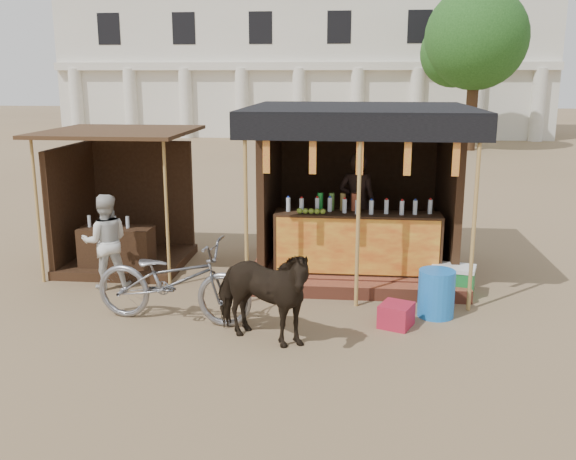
# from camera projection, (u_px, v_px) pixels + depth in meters

# --- Properties ---
(ground) EXTENTS (120.00, 120.00, 0.00)m
(ground) POSITION_uv_depth(u_px,v_px,m) (275.00, 346.00, 7.94)
(ground) COLOR #846B4C
(ground) RESTS_ON ground
(main_stall) EXTENTS (3.60, 3.61, 2.78)m
(main_stall) POSITION_uv_depth(u_px,v_px,m) (357.00, 211.00, 10.84)
(main_stall) COLOR brown
(main_stall) RESTS_ON ground
(secondary_stall) EXTENTS (2.40, 2.40, 2.38)m
(secondary_stall) POSITION_uv_depth(u_px,v_px,m) (117.00, 217.00, 11.18)
(secondary_stall) COLOR #362213
(secondary_stall) RESTS_ON ground
(cow) EXTENTS (1.65, 1.24, 1.27)m
(cow) POSITION_uv_depth(u_px,v_px,m) (261.00, 295.00, 7.91)
(cow) COLOR black
(cow) RESTS_ON ground
(motorbike) EXTENTS (2.29, 1.05, 1.16)m
(motorbike) POSITION_uv_depth(u_px,v_px,m) (173.00, 280.00, 8.63)
(motorbike) COLOR gray
(motorbike) RESTS_ON ground
(bystander) EXTENTS (0.87, 0.78, 1.49)m
(bystander) POSITION_uv_depth(u_px,v_px,m) (106.00, 241.00, 9.99)
(bystander) COLOR silver
(bystander) RESTS_ON ground
(blue_barrel) EXTENTS (0.53, 0.53, 0.66)m
(blue_barrel) POSITION_uv_depth(u_px,v_px,m) (436.00, 293.00, 8.87)
(blue_barrel) COLOR blue
(blue_barrel) RESTS_ON ground
(red_crate) EXTENTS (0.53, 0.54, 0.31)m
(red_crate) POSITION_uv_depth(u_px,v_px,m) (396.00, 315.00, 8.54)
(red_crate) COLOR #A61B32
(red_crate) RESTS_ON ground
(cooler) EXTENTS (0.73, 0.58, 0.46)m
(cooler) POSITION_uv_depth(u_px,v_px,m) (453.00, 280.00, 9.75)
(cooler) COLOR #1B7A31
(cooler) RESTS_ON ground
(background_building) EXTENTS (26.00, 7.45, 8.18)m
(background_building) POSITION_uv_depth(u_px,v_px,m) (305.00, 62.00, 36.14)
(background_building) COLOR silver
(background_building) RESTS_ON ground
(tree) EXTENTS (4.50, 4.40, 7.00)m
(tree) POSITION_uv_depth(u_px,v_px,m) (471.00, 42.00, 27.66)
(tree) COLOR #382314
(tree) RESTS_ON ground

